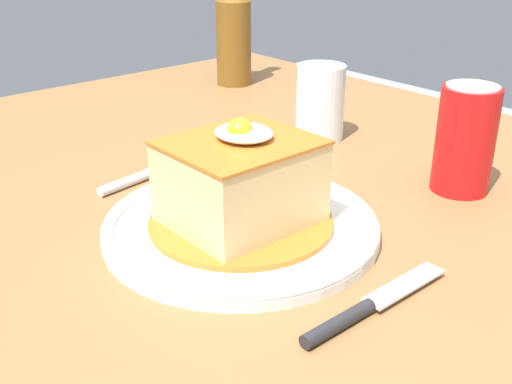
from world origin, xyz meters
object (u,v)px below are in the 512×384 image
(beer_bottle_amber, at_px, (234,30))
(drinking_glass, at_px, (320,108))
(fork, at_px, (140,177))
(knife, at_px, (359,312))
(soda_can, at_px, (465,139))
(main_plate, at_px, (241,225))

(beer_bottle_amber, xyz_separation_m, drinking_glass, (0.32, -0.10, -0.05))
(fork, height_order, knife, same)
(beer_bottle_amber, relative_size, drinking_glass, 2.53)
(knife, xyz_separation_m, drinking_glass, (-0.32, 0.29, 0.04))
(soda_can, bearing_deg, fork, -134.41)
(fork, xyz_separation_m, soda_can, (0.26, 0.27, 0.06))
(fork, xyz_separation_m, drinking_glass, (0.03, 0.28, 0.04))
(soda_can, xyz_separation_m, drinking_glass, (-0.23, 0.01, -0.02))
(main_plate, bearing_deg, soda_can, 72.42)
(drinking_glass, bearing_deg, fork, -96.60)
(beer_bottle_amber, height_order, drinking_glass, beer_bottle_amber)
(soda_can, height_order, drinking_glass, soda_can)
(knife, xyz_separation_m, soda_can, (-0.09, 0.28, 0.06))
(knife, xyz_separation_m, beer_bottle_amber, (-0.64, 0.39, 0.09))
(knife, relative_size, beer_bottle_amber, 0.62)
(main_plate, distance_m, soda_can, 0.28)
(fork, distance_m, soda_can, 0.38)
(fork, bearing_deg, main_plate, 2.38)
(soda_can, height_order, beer_bottle_amber, beer_bottle_amber)
(main_plate, bearing_deg, beer_bottle_amber, 141.43)
(knife, height_order, beer_bottle_amber, beer_bottle_amber)
(fork, height_order, beer_bottle_amber, beer_bottle_amber)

